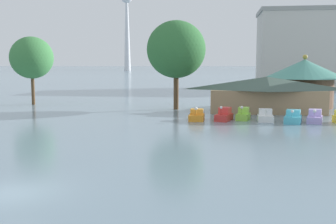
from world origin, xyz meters
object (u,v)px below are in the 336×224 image
(pedal_boat_lime, at_px, (243,115))
(background_building_block, at_px, (331,49))
(shoreline_tree_mid, at_px, (176,50))
(pedal_boat_white, at_px, (265,116))
(boathouse, at_px, (267,94))
(distant_broadcast_tower, at_px, (127,9))
(green_roof_pavilion, at_px, (304,79))
(pedal_boat_lavender, at_px, (315,117))
(pedal_boat_orange, at_px, (197,116))
(pedal_boat_red, at_px, (224,115))
(shoreline_tree_tall_left, at_px, (32,58))
(pedal_boat_cyan, at_px, (293,118))

(pedal_boat_lime, distance_m, background_building_block, 67.24)
(shoreline_tree_mid, bearing_deg, pedal_boat_white, -42.42)
(boathouse, height_order, distant_broadcast_tower, distant_broadcast_tower)
(green_roof_pavilion, bearing_deg, background_building_block, 71.38)
(pedal_boat_lavender, bearing_deg, shoreline_tree_mid, -107.05)
(pedal_boat_lime, distance_m, green_roof_pavilion, 17.80)
(pedal_boat_orange, relative_size, pedal_boat_lavender, 0.95)
(pedal_boat_orange, bearing_deg, shoreline_tree_mid, -160.49)
(pedal_boat_red, xyz_separation_m, green_roof_pavilion, (11.74, 15.41, 3.53))
(shoreline_tree_mid, relative_size, background_building_block, 0.34)
(shoreline_tree_mid, relative_size, distant_broadcast_tower, 0.10)
(pedal_boat_orange, xyz_separation_m, shoreline_tree_tall_left, (-26.47, 13.96, 6.79))
(pedal_boat_orange, bearing_deg, boathouse, 135.20)
(pedal_boat_orange, bearing_deg, shoreline_tree_tall_left, -116.92)
(shoreline_tree_mid, xyz_separation_m, background_building_block, (34.18, 52.22, 1.72))
(pedal_boat_red, xyz_separation_m, background_building_block, (27.56, 62.36, 9.48))
(pedal_boat_orange, height_order, pedal_boat_cyan, pedal_boat_orange)
(pedal_boat_lavender, distance_m, shoreline_tree_tall_left, 42.34)
(pedal_boat_lime, height_order, pedal_boat_cyan, pedal_boat_lime)
(boathouse, relative_size, shoreline_tree_tall_left, 1.48)
(boathouse, height_order, background_building_block, background_building_block)
(pedal_boat_lime, height_order, shoreline_tree_tall_left, shoreline_tree_tall_left)
(pedal_boat_white, distance_m, boathouse, 8.51)
(pedal_boat_orange, xyz_separation_m, distant_broadcast_tower, (-78.12, 296.73, 52.39))
(pedal_boat_cyan, relative_size, green_roof_pavilion, 0.25)
(pedal_boat_cyan, xyz_separation_m, background_building_block, (20.17, 63.41, 9.49))
(pedal_boat_lime, relative_size, distant_broadcast_tower, 0.02)
(pedal_boat_orange, height_order, pedal_boat_lavender, pedal_boat_orange)
(pedal_boat_orange, distance_m, pedal_boat_white, 7.67)
(pedal_boat_lime, relative_size, pedal_boat_cyan, 0.94)
(distant_broadcast_tower, bearing_deg, pedal_boat_lavender, -72.95)
(distant_broadcast_tower, bearing_deg, pedal_boat_lime, -74.25)
(pedal_boat_white, xyz_separation_m, pedal_boat_cyan, (2.82, -0.97, 0.03))
(pedal_boat_orange, bearing_deg, distant_broadcast_tower, -164.36)
(boathouse, xyz_separation_m, green_roof_pavilion, (6.16, 7.26, 1.63))
(pedal_boat_orange, xyz_separation_m, green_roof_pavilion, (14.84, 15.73, 3.60))
(pedal_boat_cyan, bearing_deg, shoreline_tree_tall_left, -96.86)
(shoreline_tree_tall_left, bearing_deg, pedal_boat_lavender, -19.60)
(boathouse, bearing_deg, pedal_boat_cyan, -78.86)
(background_building_block, bearing_deg, pedal_boat_orange, -116.06)
(pedal_boat_orange, distance_m, background_building_block, 70.42)
(green_roof_pavilion, bearing_deg, pedal_boat_cyan, -104.82)
(green_roof_pavilion, bearing_deg, distant_broadcast_tower, 108.30)
(pedal_boat_cyan, relative_size, distant_broadcast_tower, 0.02)
(pedal_boat_cyan, bearing_deg, green_roof_pavilion, -180.00)
(pedal_boat_lavender, bearing_deg, pedal_boat_lime, -83.35)
(pedal_boat_cyan, xyz_separation_m, shoreline_tree_mid, (-14.00, 11.19, 7.77))
(pedal_boat_white, xyz_separation_m, background_building_block, (22.99, 62.44, 9.52))
(pedal_boat_lime, bearing_deg, pedal_boat_orange, -65.01)
(shoreline_tree_tall_left, bearing_deg, pedal_boat_lime, -21.99)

